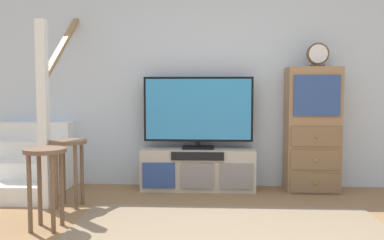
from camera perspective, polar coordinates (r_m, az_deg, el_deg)
back_wall at (r=4.83m, az=4.58°, el=6.75°), size 6.40×0.12×2.70m
media_console at (r=4.64m, az=0.87°, el=-6.97°), size 1.29×0.38×0.47m
television at (r=4.58m, az=0.89°, el=1.33°), size 1.24×0.22×0.82m
side_cabinet at (r=4.72m, az=16.62°, el=-1.32°), size 0.58×0.38×1.39m
desk_clock at (r=4.71m, az=17.35°, el=8.77°), size 0.24×0.08×0.26m
staircase at (r=5.08m, az=-21.59°, el=-4.75°), size 1.00×1.36×2.20m
bar_stool_near at (r=3.50m, az=-20.01°, el=-6.48°), size 0.34×0.34×0.67m
bar_stool_far at (r=4.11m, az=-16.98°, el=-4.97°), size 0.34×0.34×0.66m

